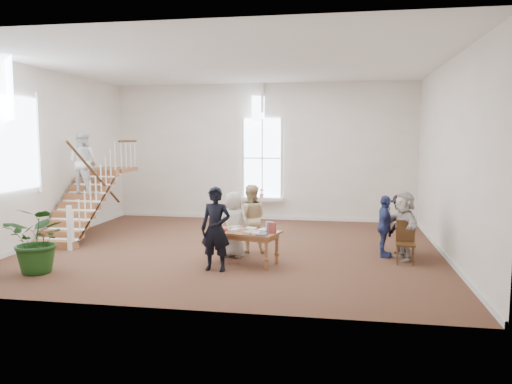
% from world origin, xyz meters
% --- Properties ---
extents(ground, '(10.00, 10.00, 0.00)m').
position_xyz_m(ground, '(0.00, 0.00, 0.00)').
color(ground, '#4A2C1D').
rests_on(ground, ground).
extents(room_shell, '(10.49, 10.00, 10.00)m').
position_xyz_m(room_shell, '(-0.00, 4.39, 0.40)').
color(room_shell, beige).
rests_on(room_shell, ground).
extents(staircase, '(1.10, 4.10, 2.92)m').
position_xyz_m(staircase, '(-4.34, 0.75, 1.62)').
color(staircase, brown).
rests_on(staircase, ground).
extents(library_table, '(1.68, 1.15, 0.78)m').
position_xyz_m(library_table, '(0.53, -1.46, 0.64)').
color(library_table, brown).
rests_on(library_table, ground).
extents(police_officer, '(0.67, 0.48, 1.74)m').
position_xyz_m(police_officer, '(0.08, -2.11, 0.87)').
color(police_officer, black).
rests_on(police_officer, ground).
extents(elderly_woman, '(0.81, 0.60, 1.51)m').
position_xyz_m(elderly_woman, '(0.18, -0.86, 0.76)').
color(elderly_woman, beige).
rests_on(elderly_woman, ground).
extents(person_yellow, '(0.89, 0.74, 1.62)m').
position_xyz_m(person_yellow, '(0.48, -0.36, 0.81)').
color(person_yellow, beige).
rests_on(person_yellow, ground).
extents(woman_cluster_a, '(0.48, 0.88, 1.42)m').
position_xyz_m(woman_cluster_a, '(3.60, -0.30, 0.71)').
color(woman_cluster_a, navy).
rests_on(woman_cluster_a, ground).
extents(woman_cluster_b, '(0.95, 1.05, 1.42)m').
position_xyz_m(woman_cluster_b, '(4.00, 0.15, 0.71)').
color(woman_cluster_b, black).
rests_on(woman_cluster_b, ground).
extents(woman_cluster_c, '(0.92, 1.50, 1.54)m').
position_xyz_m(woman_cluster_c, '(4.00, -0.50, 0.77)').
color(woman_cluster_c, '#BDB3AA').
rests_on(woman_cluster_c, ground).
extents(floor_plant, '(1.23, 1.07, 1.36)m').
position_xyz_m(floor_plant, '(-3.40, -2.89, 0.68)').
color(floor_plant, '#173B12').
rests_on(floor_plant, ground).
extents(side_chair, '(0.43, 0.43, 0.93)m').
position_xyz_m(side_chair, '(4.01, -0.80, 0.51)').
color(side_chair, '#36200E').
rests_on(side_chair, ground).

